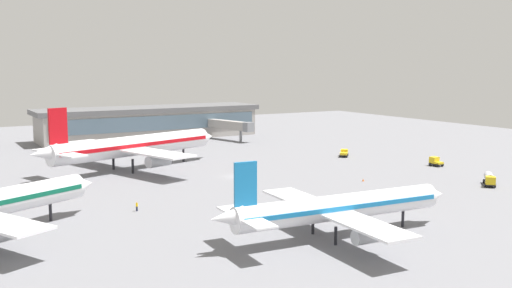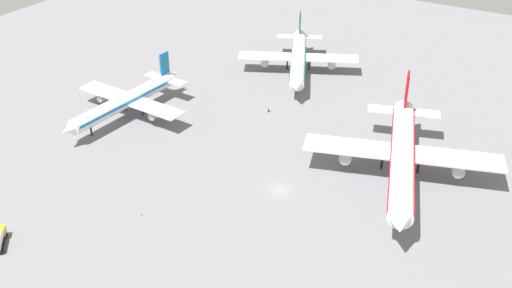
# 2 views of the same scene
# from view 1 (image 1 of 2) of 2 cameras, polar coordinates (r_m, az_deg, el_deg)

# --- Properties ---
(ground) EXTENTS (288.00, 288.00, 0.00)m
(ground) POSITION_cam_1_polar(r_m,az_deg,el_deg) (133.29, -2.15, -3.20)
(ground) COLOR slate
(terminal_building) EXTENTS (77.43, 19.19, 10.93)m
(terminal_building) POSITION_cam_1_polar(r_m,az_deg,el_deg) (206.61, -10.35, 2.11)
(terminal_building) COLOR #9E9993
(terminal_building) RESTS_ON ground
(airplane_taxiing) EXTENTS (51.60, 42.33, 16.12)m
(airplane_taxiing) POSITION_cam_1_polar(r_m,az_deg,el_deg) (143.94, -11.99, -0.19)
(airplane_taxiing) COLOR white
(airplane_taxiing) RESTS_ON ground
(airplane_distant) EXTENTS (40.82, 32.77, 12.41)m
(airplane_distant) POSITION_cam_1_polar(r_m,az_deg,el_deg) (86.56, 7.97, -6.17)
(airplane_distant) COLOR white
(airplane_distant) RESTS_ON ground
(pushback_tractor) EXTENTS (4.41, 4.50, 1.90)m
(pushback_tractor) POSITION_cam_1_polar(r_m,az_deg,el_deg) (164.03, 8.62, -0.88)
(pushback_tractor) COLOR black
(pushback_tractor) RESTS_ON ground
(baggage_tug) EXTENTS (2.26, 3.24, 2.30)m
(baggage_tug) POSITION_cam_1_polar(r_m,az_deg,el_deg) (153.61, 17.16, -1.65)
(baggage_tug) COLOR black
(baggage_tug) RESTS_ON ground
(fuel_truck) EXTENTS (5.90, 5.69, 2.50)m
(fuel_truck) POSITION_cam_1_polar(r_m,az_deg,el_deg) (132.75, 21.89, -3.19)
(fuel_truck) COLOR black
(fuel_truck) RESTS_ON ground
(ground_crew_worker) EXTENTS (0.54, 0.54, 1.67)m
(ground_crew_worker) POSITION_cam_1_polar(r_m,az_deg,el_deg) (103.86, -11.60, -6.00)
(ground_crew_worker) COLOR #1E2338
(ground_crew_worker) RESTS_ON ground
(jet_bridge) EXTENTS (7.61, 21.04, 6.74)m
(jet_bridge) POSITION_cam_1_polar(r_m,az_deg,el_deg) (197.39, -2.47, 1.85)
(jet_bridge) COLOR #9E9993
(jet_bridge) RESTS_ON ground
(safety_cone_near_gate) EXTENTS (0.44, 0.44, 0.60)m
(safety_cone_near_gate) POSITION_cam_1_polar(r_m,az_deg,el_deg) (129.85, 10.45, -3.48)
(safety_cone_near_gate) COLOR #EA590C
(safety_cone_near_gate) RESTS_ON ground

